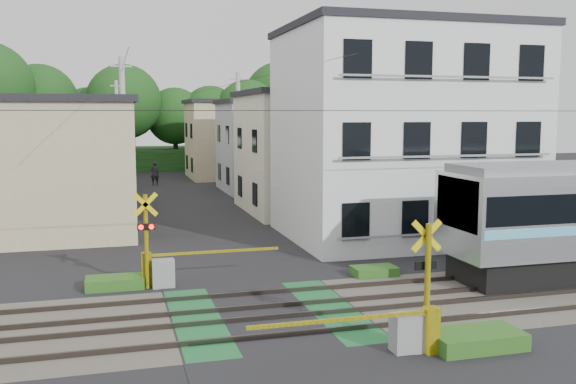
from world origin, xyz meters
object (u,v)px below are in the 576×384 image
object	(u,v)px
crossing_signal_near	(411,322)
pedestrian	(155,173)
crossing_signal_far	(160,265)
apartment_block	(401,133)

from	to	relation	value
crossing_signal_near	pedestrian	world-z (taller)	crossing_signal_near
crossing_signal_far	pedestrian	xyz separation A→B (m)	(1.85, 29.97, 0.21)
crossing_signal_near	apartment_block	bearing A→B (deg)	65.78
crossing_signal_far	crossing_signal_near	bearing A→B (deg)	-54.71
crossing_signal_far	apartment_block	size ratio (longest dim) A/B	0.46
crossing_signal_near	apartment_block	xyz separation A→B (m)	(5.91, 13.15, 3.94)
crossing_signal_far	apartment_block	bearing A→B (deg)	27.78
apartment_block	pedestrian	size ratio (longest dim) A/B	5.53
apartment_block	crossing_signal_near	bearing A→B (deg)	-114.22
crossing_signal_near	crossing_signal_far	xyz separation A→B (m)	(-5.17, 7.31, 0.00)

